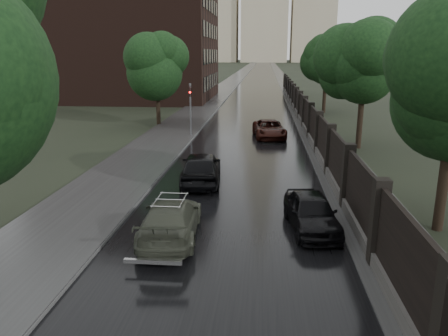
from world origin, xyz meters
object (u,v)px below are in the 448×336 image
tree_right_c (326,65)px  hatchback_left (201,167)px  tree_right_b (364,72)px  traffic_light (190,105)px  car_right_near (311,212)px  car_right_far (269,129)px  tree_left_far (156,64)px  volga_sedan (171,219)px

tree_right_c → hatchback_left: (-9.30, -27.01, -4.16)m
tree_right_b → traffic_light: (-11.80, 2.99, -2.55)m
car_right_near → car_right_far: car_right_near is taller
tree_right_c → car_right_near: 32.99m
traffic_light → hatchback_left: 12.37m
tree_left_far → tree_right_b: size_ratio=1.05×
tree_right_c → car_right_far: bearing=-111.7°
hatchback_left → volga_sedan: bearing=84.4°
tree_right_b → traffic_light: 12.44m
tree_left_far → hatchback_left: size_ratio=1.60×
tree_right_b → car_right_far: bearing=151.8°
traffic_light → car_right_far: size_ratio=0.84×
traffic_light → volga_sedan: traffic_light is taller
hatchback_left → tree_right_b: bearing=-140.6°
tree_right_b → car_right_far: tree_right_b is taller
tree_right_b → hatchback_left: (-9.30, -9.01, -4.16)m
hatchback_left → car_right_near: 7.18m
car_right_far → car_right_near: bearing=-92.3°
volga_sedan → hatchback_left: (0.11, 6.55, 0.12)m
tree_left_far → hatchback_left: 18.65m
tree_left_far → tree_right_c: size_ratio=1.05×
car_right_near → hatchback_left: bearing=124.3°
car_right_near → tree_left_far: bearing=108.9°
tree_right_b → volga_sedan: size_ratio=1.53×
car_right_near → tree_right_b: bearing=65.3°
tree_left_far → volga_sedan: bearing=-75.5°
tree_right_c → volga_sedan: 35.12m
tree_right_b → car_right_far: (-5.90, 3.16, -4.29)m
tree_left_far → tree_right_c: tree_left_far is taller
tree_right_c → tree_left_far: bearing=-147.2°
tree_right_b → traffic_light: bearing=165.8°
tree_right_b → tree_right_c: (0.00, 18.00, 0.00)m
car_right_near → car_right_far: 17.61m
car_right_far → tree_right_b: bearing=-34.9°
tree_left_far → traffic_light: (3.70, -5.01, -2.84)m
tree_right_c → traffic_light: tree_right_c is taller
tree_left_far → car_right_near: 25.35m
volga_sedan → traffic_light: bearing=-86.7°
tree_left_far → car_right_near: bearing=-63.9°
car_right_near → car_right_far: bearing=87.2°
tree_right_b → car_right_far: 7.95m
traffic_light → tree_left_far: bearing=126.5°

